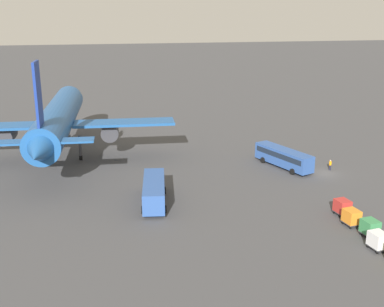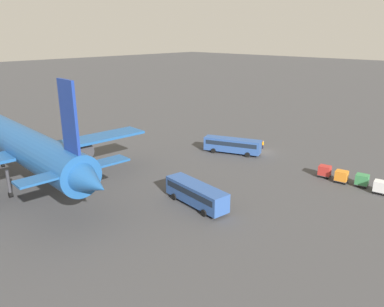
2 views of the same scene
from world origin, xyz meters
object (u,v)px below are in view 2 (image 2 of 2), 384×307
at_px(shuttle_bus_near, 232,145).
at_px(worker_person, 263,145).
at_px(airplane, 25,146).
at_px(cargo_cart_white, 380,186).
at_px(cargo_cart_green, 362,180).
at_px(cargo_cart_orange, 341,176).
at_px(shuttle_bus_far, 196,193).
at_px(cargo_cart_red, 325,171).

height_order(shuttle_bus_near, worker_person, shuttle_bus_near).
bearing_deg(airplane, worker_person, -105.60).
bearing_deg(cargo_cart_white, airplane, 40.89).
distance_m(cargo_cart_green, cargo_cart_orange, 3.15).
distance_m(shuttle_bus_near, shuttle_bus_far, 25.47).
bearing_deg(shuttle_bus_near, cargo_cart_green, 159.76).
distance_m(airplane, cargo_cart_white, 55.12).
height_order(shuttle_bus_near, cargo_cart_white, shuttle_bus_near).
relative_size(cargo_cart_green, cargo_cart_red, 1.00).
relative_size(worker_person, cargo_cart_green, 0.79).
bearing_deg(airplane, cargo_cart_orange, -130.50).
xyz_separation_m(shuttle_bus_far, cargo_cart_white, (-18.07, -22.31, -0.71)).
bearing_deg(cargo_cart_red, worker_person, -22.33).
xyz_separation_m(worker_person, cargo_cart_green, (-23.05, 6.77, 0.32)).
distance_m(shuttle_bus_far, cargo_cart_white, 28.72).
distance_m(cargo_cart_green, cargo_cart_red, 6.19).
bearing_deg(cargo_cart_red, cargo_cart_white, 175.37).
bearing_deg(cargo_cart_white, cargo_cart_red, -4.63).
bearing_deg(shuttle_bus_near, cargo_cart_red, 159.48).
height_order(cargo_cart_white, cargo_cart_orange, same).
distance_m(airplane, shuttle_bus_far, 27.50).
xyz_separation_m(shuttle_bus_near, shuttle_bus_far, (-10.97, 22.99, 0.02)).
distance_m(cargo_cart_white, cargo_cart_red, 9.32).
height_order(worker_person, cargo_cart_orange, cargo_cart_orange).
height_order(shuttle_bus_far, cargo_cart_white, shuttle_bus_far).
height_order(worker_person, cargo_cart_white, cargo_cart_white).
relative_size(airplane, cargo_cart_white, 21.30).
distance_m(worker_person, cargo_cart_green, 24.02).
xyz_separation_m(cargo_cart_white, cargo_cart_red, (9.29, -0.75, 0.00)).
relative_size(airplane, cargo_cart_green, 21.30).
xyz_separation_m(worker_person, cargo_cart_red, (-16.86, 6.92, 0.32)).
xyz_separation_m(airplane, worker_person, (-15.29, -43.56, -6.16)).
bearing_deg(cargo_cart_green, worker_person, -16.37).
xyz_separation_m(shuttle_bus_far, cargo_cart_orange, (-11.88, -22.61, -0.71)).
bearing_deg(cargo_cart_orange, worker_person, -20.29).
bearing_deg(cargo_cart_orange, cargo_cart_green, -168.94).
bearing_deg(cargo_cart_orange, shuttle_bus_near, -0.95).
height_order(airplane, shuttle_bus_far, airplane).
height_order(cargo_cart_green, cargo_cart_orange, same).
xyz_separation_m(cargo_cart_white, cargo_cart_green, (3.10, -0.90, 0.00)).
bearing_deg(cargo_cart_green, cargo_cart_white, 163.71).
xyz_separation_m(worker_person, cargo_cart_white, (-26.14, 7.68, 0.32)).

